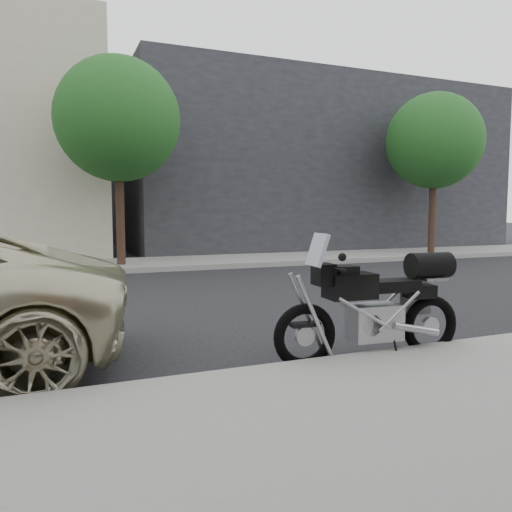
# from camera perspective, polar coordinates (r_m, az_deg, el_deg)

# --- Properties ---
(ground) EXTENTS (120.00, 120.00, 0.00)m
(ground) POSITION_cam_1_polar(r_m,az_deg,el_deg) (9.30, 2.08, -4.97)
(ground) COLOR black
(ground) RESTS_ON ground
(far_sidewalk) EXTENTS (44.00, 3.00, 0.15)m
(far_sidewalk) POSITION_cam_1_polar(r_m,az_deg,el_deg) (15.39, -7.96, -0.74)
(far_sidewalk) COLOR gray
(far_sidewalk) RESTS_ON ground
(far_building_dark) EXTENTS (16.00, 11.00, 7.00)m
(far_building_dark) POSITION_cam_1_polar(r_m,az_deg,el_deg) (24.43, 4.02, 9.48)
(far_building_dark) COLOR #232328
(far_building_dark) RESTS_ON ground
(street_tree_left) EXTENTS (3.40, 3.40, 5.70)m
(street_tree_left) POSITION_cam_1_polar(r_m,az_deg,el_deg) (19.38, 19.71, 12.25)
(street_tree_left) COLOR #382419
(street_tree_left) RESTS_ON far_sidewalk
(street_tree_mid) EXTENTS (3.40, 3.40, 5.70)m
(street_tree_mid) POSITION_cam_1_polar(r_m,az_deg,el_deg) (14.67, -15.50, 14.78)
(street_tree_mid) COLOR #382419
(street_tree_mid) RESTS_ON far_sidewalk
(motorcycle) EXTENTS (2.23, 0.72, 1.41)m
(motorcycle) POSITION_cam_1_polar(r_m,az_deg,el_deg) (5.64, 14.14, -5.45)
(motorcycle) COLOR black
(motorcycle) RESTS_ON ground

